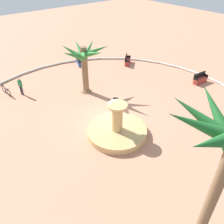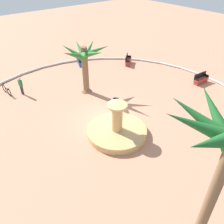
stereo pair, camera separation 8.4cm
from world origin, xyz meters
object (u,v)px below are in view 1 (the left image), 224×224
bench_southwest (79,62)px  person_cyclist_helmet (20,85)px  bench_southeast (127,61)px  bench_north (200,80)px  palm_tree_near_fountain (84,59)px  bicycle_red_frame (6,90)px  fountain (117,130)px  trash_bin (115,102)px

bench_southwest → person_cyclist_helmet: (7.43, 2.36, 0.56)m
bench_southeast → bench_north: bearing=106.7°
palm_tree_near_fountain → bench_north: size_ratio=2.67×
bench_north → bicycle_red_frame: size_ratio=0.95×
palm_tree_near_fountain → bench_southeast: (-7.05, -2.30, -2.76)m
bicycle_red_frame → bench_southeast: bearing=172.2°
bench_southeast → person_cyclist_helmet: size_ratio=0.95×
palm_tree_near_fountain → bench_southwest: size_ratio=2.61×
palm_tree_near_fountain → bench_southwest: 6.74m
fountain → bicycle_red_frame: fountain is taller
trash_bin → bicycle_red_frame: size_ratio=0.43×
fountain → person_cyclist_helmet: fountain is taller
fountain → bench_southwest: 12.55m
fountain → person_cyclist_helmet: 9.87m
fountain → bench_southwest: (-4.44, -11.74, 0.01)m
bench_southwest → bicycle_red_frame: (8.47, 1.44, 0.04)m
palm_tree_near_fountain → bench_southeast: 7.91m
fountain → trash_bin: 3.51m
bench_north → bicycle_red_frame: bench_north is taller
palm_tree_near_fountain → bench_southwest: bearing=-116.6°
palm_tree_near_fountain → trash_bin: bearing=97.6°
trash_bin → bicycle_red_frame: (6.18, -7.52, -0.00)m
palm_tree_near_fountain → person_cyclist_helmet: size_ratio=2.68×
fountain → person_cyclist_helmet: (2.99, -9.38, 0.57)m
bench_north → bench_southwest: (6.62, -10.94, 0.00)m
bench_north → fountain: bearing=4.1°
palm_tree_near_fountain → bicycle_red_frame: palm_tree_near_fountain is taller
fountain → palm_tree_near_fountain: size_ratio=0.94×
bench_southeast → trash_bin: 8.75m
bench_southwest → trash_bin: 9.25m
bench_southwest → bicycle_red_frame: size_ratio=0.98×
fountain → bench_southeast: bearing=-135.6°
fountain → trash_bin: size_ratio=5.61×
person_cyclist_helmet → bench_southeast: bearing=175.9°
trash_bin → fountain: bearing=52.3°
fountain → person_cyclist_helmet: size_ratio=2.51×
bench_north → bench_southwest: bearing=-58.8°
bench_north → bench_southeast: bearing=-73.3°
bench_southwest → person_cyclist_helmet: bearing=17.6°
fountain → palm_tree_near_fountain: (-1.69, -6.24, 2.77)m
fountain → bench_southeast: fountain is taller
fountain → bench_north: size_ratio=2.50×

